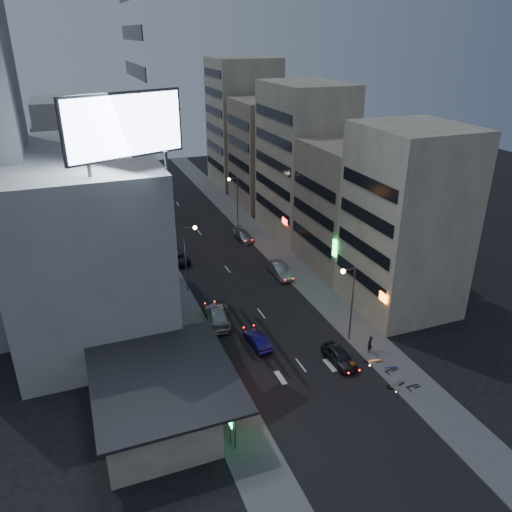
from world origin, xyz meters
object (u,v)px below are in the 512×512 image
parked_car_right_mid (280,270)px  scooter_black_a (418,378)px  road_car_blue (257,340)px  scooter_black_b (394,363)px  parked_car_left (177,256)px  scooter_silver_b (381,354)px  scooter_blue (398,361)px  person (370,344)px  road_car_silver (218,315)px  scooter_silver_a (400,374)px  parked_car_right_near (339,356)px  parked_car_right_far (243,235)px

parked_car_right_mid → scooter_black_a: size_ratio=2.72×
parked_car_right_mid → road_car_blue: 15.82m
scooter_black_b → parked_car_right_mid: bearing=-7.0°
parked_car_left → scooter_black_a: parked_car_left is taller
scooter_silver_b → scooter_blue: bearing=-144.3°
road_car_blue → scooter_black_a: bearing=132.5°
person → road_car_blue: bearing=-52.2°
scooter_black_a → parked_car_left: bearing=21.2°
person → scooter_black_b: person is taller
scooter_black_b → road_car_silver: bearing=30.7°
scooter_silver_a → parked_car_left: bearing=0.8°
road_car_silver → scooter_blue: 18.80m
parked_car_right_near → scooter_silver_a: (3.68, -4.26, 0.00)m
person → scooter_silver_b: person is taller
parked_car_right_near → scooter_blue: size_ratio=2.48×
scooter_black_b → parked_car_right_near: bearing=46.4°
parked_car_right_far → road_car_blue: size_ratio=1.16×
parked_car_left → parked_car_right_far: size_ratio=1.07×
parked_car_right_mid → person: person is taller
person → scooter_black_b: 3.01m
scooter_black_a → scooter_blue: (-0.17, 2.70, -0.02)m
parked_car_right_near → parked_car_right_far: (1.85, 31.70, -0.05)m
scooter_black_b → scooter_silver_b: bearing=1.0°
parked_car_right_far → scooter_black_b: 34.32m
parked_car_right_mid → scooter_silver_b: size_ratio=2.62×
parked_car_right_mid → scooter_black_b: bearing=-84.8°
scooter_silver_a → person: bearing=-18.9°
scooter_silver_a → parked_car_right_far: bearing=-18.0°
road_car_blue → parked_car_left: bearing=-86.2°
parked_car_right_near → parked_car_right_far: parked_car_right_near is taller
road_car_blue → scooter_silver_b: size_ratio=2.16×
parked_car_left → scooter_black_b: 33.07m
parked_car_right_far → scooter_silver_b: (2.02, -32.70, 0.01)m
parked_car_right_far → person: 31.39m
parked_car_left → scooter_black_b: size_ratio=2.98×
scooter_silver_b → parked_car_right_mid: bearing=13.2°
road_car_silver → scooter_silver_b: size_ratio=3.07×
scooter_black_a → road_car_blue: bearing=44.5°
parked_car_right_near → parked_car_left: (-9.07, 27.74, -0.03)m
scooter_black_a → scooter_black_b: scooter_black_a is taller
scooter_silver_a → road_car_silver: bearing=17.8°
road_car_silver → scooter_black_b: road_car_silver is taller
parked_car_right_near → scooter_black_a: parked_car_right_near is taller
parked_car_right_far → scooter_black_a: size_ratio=2.59×
parked_car_left → scooter_silver_a: bearing=105.0°
parked_car_right_far → road_car_silver: (-10.32, -20.79, 0.16)m
person → scooter_silver_b: bearing=79.3°
parked_car_right_far → scooter_black_b: (2.39, -34.24, -0.05)m
parked_car_right_near → parked_car_left: parked_car_right_near is taller
road_car_blue → road_car_silver: (-2.33, 5.60, 0.17)m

